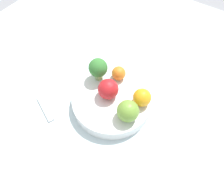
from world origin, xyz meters
TOP-DOWN VIEW (x-y plane):
  - ground_plane at (0.00, 0.00)m, footprint 6.00×6.00m
  - table_surface at (0.00, 0.00)m, footprint 1.20×1.20m
  - bowl at (0.00, 0.00)m, footprint 0.22×0.22m
  - broccoli at (0.03, 0.07)m, footprint 0.05×0.05m
  - apple_red at (-0.00, 0.01)m, footprint 0.05×0.05m
  - apple_green at (-0.03, -0.06)m, footprint 0.05×0.05m
  - orange_front at (0.07, 0.02)m, footprint 0.04×0.04m
  - orange_back at (0.03, -0.07)m, footprint 0.05×0.05m
  - spoon at (-0.12, 0.14)m, footprint 0.05×0.09m

SIDE VIEW (x-z plane):
  - ground_plane at x=0.00m, z-range 0.00..0.00m
  - table_surface at x=0.00m, z-range 0.00..0.02m
  - spoon at x=-0.12m, z-range 0.02..0.03m
  - bowl at x=0.00m, z-range 0.02..0.05m
  - orange_front at x=0.07m, z-range 0.05..0.09m
  - orange_back at x=0.03m, z-range 0.05..0.10m
  - apple_red at x=0.00m, z-range 0.05..0.11m
  - apple_green at x=-0.03m, z-range 0.05..0.11m
  - broccoli at x=0.03m, z-range 0.06..0.13m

